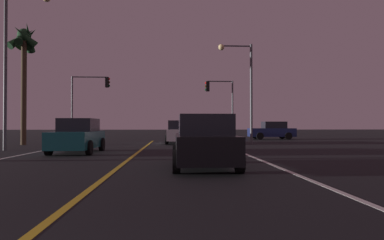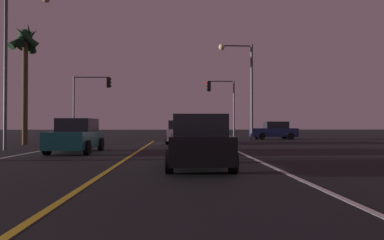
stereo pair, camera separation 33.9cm
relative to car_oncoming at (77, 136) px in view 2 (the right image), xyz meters
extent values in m
cube|color=silver|center=(8.12, -5.06, -0.82)|extent=(0.16, 35.22, 0.01)
cube|color=gold|center=(2.93, -5.06, -0.82)|extent=(0.16, 35.22, 0.01)
cylinder|color=black|center=(0.90, -1.41, -0.48)|extent=(0.22, 0.68, 0.68)
cylinder|color=black|center=(-0.90, -1.41, -0.48)|extent=(0.22, 0.68, 0.68)
cylinder|color=black|center=(0.90, 1.29, -0.48)|extent=(0.22, 0.68, 0.68)
cylinder|color=black|center=(-0.90, 1.29, -0.48)|extent=(0.22, 0.68, 0.68)
cube|color=#145156|center=(0.00, -0.06, -0.16)|extent=(1.80, 4.30, 0.80)
cube|color=black|center=(0.00, 0.19, 0.56)|extent=(1.60, 2.10, 0.64)
cube|color=red|center=(0.60, 2.04, -0.06)|extent=(0.24, 0.08, 0.16)
cube|color=red|center=(-0.60, 2.04, -0.06)|extent=(0.24, 0.08, 0.16)
cylinder|color=black|center=(4.79, -4.71, -0.48)|extent=(0.22, 0.68, 0.68)
cylinder|color=black|center=(6.59, -4.71, -0.48)|extent=(0.22, 0.68, 0.68)
cylinder|color=black|center=(4.79, -7.41, -0.48)|extent=(0.22, 0.68, 0.68)
cylinder|color=black|center=(6.59, -7.41, -0.48)|extent=(0.22, 0.68, 0.68)
cube|color=black|center=(5.69, -6.06, -0.16)|extent=(1.80, 4.30, 0.80)
cube|color=black|center=(5.69, -6.31, 0.56)|extent=(1.60, 2.10, 0.64)
cube|color=red|center=(5.09, -8.16, -0.06)|extent=(0.24, 0.08, 0.16)
cube|color=red|center=(6.29, -8.16, -0.06)|extent=(0.24, 0.08, 0.16)
cylinder|color=black|center=(4.23, 9.62, -0.48)|extent=(0.22, 0.68, 0.68)
cylinder|color=black|center=(6.03, 9.62, -0.48)|extent=(0.22, 0.68, 0.68)
cylinder|color=black|center=(4.23, 6.92, -0.48)|extent=(0.22, 0.68, 0.68)
cylinder|color=black|center=(6.03, 6.92, -0.48)|extent=(0.22, 0.68, 0.68)
cube|color=silver|center=(5.13, 8.27, -0.16)|extent=(1.80, 4.30, 0.80)
cube|color=black|center=(5.13, 8.02, 0.56)|extent=(1.60, 2.10, 0.64)
cube|color=red|center=(4.53, 6.17, -0.06)|extent=(0.24, 0.08, 0.16)
cube|color=red|center=(5.73, 6.17, -0.06)|extent=(0.24, 0.08, 0.16)
cylinder|color=black|center=(12.76, 14.18, -0.48)|extent=(0.68, 0.22, 0.68)
cylinder|color=black|center=(12.76, 15.98, -0.48)|extent=(0.68, 0.22, 0.68)
cylinder|color=black|center=(15.46, 14.18, -0.48)|extent=(0.68, 0.22, 0.68)
cylinder|color=black|center=(15.46, 15.98, -0.48)|extent=(0.68, 0.22, 0.68)
cube|color=navy|center=(14.11, 15.08, -0.16)|extent=(4.30, 1.80, 0.80)
cube|color=black|center=(14.36, 15.08, 0.56)|extent=(2.10, 1.60, 0.64)
cube|color=red|center=(16.21, 14.48, -0.06)|extent=(0.08, 0.24, 0.16)
cube|color=red|center=(16.21, 15.68, -0.06)|extent=(0.08, 0.24, 0.16)
cylinder|color=#4C4C51|center=(9.99, 13.05, 1.84)|extent=(0.14, 0.14, 5.33)
cylinder|color=#4C4C51|center=(8.88, 13.05, 4.46)|extent=(2.23, 0.10, 0.10)
cube|color=black|center=(7.76, 13.05, 4.01)|extent=(0.28, 0.36, 0.90)
sphere|color=red|center=(7.60, 13.05, 4.31)|extent=(0.20, 0.20, 0.20)
sphere|color=#3C2706|center=(7.60, 13.05, 4.01)|extent=(0.20, 0.20, 0.20)
sphere|color=#063816|center=(7.60, 13.05, 3.71)|extent=(0.20, 0.20, 0.20)
cylinder|color=#4C4C51|center=(-4.14, 13.05, 1.99)|extent=(0.14, 0.14, 5.63)
cylinder|color=#4C4C51|center=(-2.63, 13.05, 4.76)|extent=(3.02, 0.10, 0.10)
cube|color=black|center=(-1.12, 13.05, 4.31)|extent=(0.28, 0.36, 0.90)
sphere|color=red|center=(-0.96, 13.05, 4.61)|extent=(0.20, 0.20, 0.20)
sphere|color=#3C2706|center=(-0.96, 13.05, 4.31)|extent=(0.20, 0.20, 0.20)
sphere|color=#063816|center=(-0.96, 13.05, 4.01)|extent=(0.20, 0.20, 0.20)
cylinder|color=#4C4C51|center=(-4.38, 1.81, 3.46)|extent=(0.18, 0.18, 8.57)
cylinder|color=#4C4C51|center=(10.23, 6.79, 2.75)|extent=(0.18, 0.18, 7.14)
cylinder|color=#4C4C51|center=(9.16, 6.79, 6.17)|extent=(2.14, 0.10, 0.10)
sphere|color=#F9D88C|center=(8.09, 6.79, 6.07)|extent=(0.44, 0.44, 0.44)
cylinder|color=#473826|center=(-5.62, 6.96, 2.85)|extent=(0.36, 0.36, 7.35)
sphere|color=#19381E|center=(-5.62, 6.96, 6.78)|extent=(0.90, 0.90, 0.90)
cone|color=#19381E|center=(-5.33, 7.02, 6.63)|extent=(0.92, 1.98, 2.00)
cone|color=#19381E|center=(-5.59, 7.26, 6.63)|extent=(1.76, 0.76, 1.65)
cone|color=#19381E|center=(-5.88, 7.12, 6.63)|extent=(1.59, 2.08, 1.91)
cone|color=#19381E|center=(-5.90, 6.86, 6.63)|extent=(1.13, 1.83, 1.49)
cone|color=#19381E|center=(-5.46, 6.71, 6.63)|extent=(1.72, 1.40, 1.52)
camera|label=1|loc=(4.71, -16.98, 0.55)|focal=31.71mm
camera|label=2|loc=(5.05, -16.98, 0.55)|focal=31.71mm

